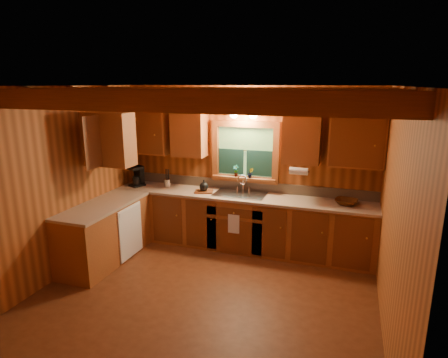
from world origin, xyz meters
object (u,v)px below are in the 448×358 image
coffee_maker (138,176)px  wicker_basket (346,202)px  sink (240,197)px  cutting_board (204,192)px

coffee_maker → wicker_basket: bearing=23.8°
sink → cutting_board: 0.60m
sink → cutting_board: sink is taller
coffee_maker → wicker_basket: 3.47m
sink → coffee_maker: coffee_maker is taller
coffee_maker → cutting_board: (1.25, -0.03, -0.16)m
sink → cutting_board: bearing=-173.5°
sink → wicker_basket: 1.62m
sink → cutting_board: (-0.60, -0.07, 0.06)m
coffee_maker → cutting_board: size_ratio=1.18×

